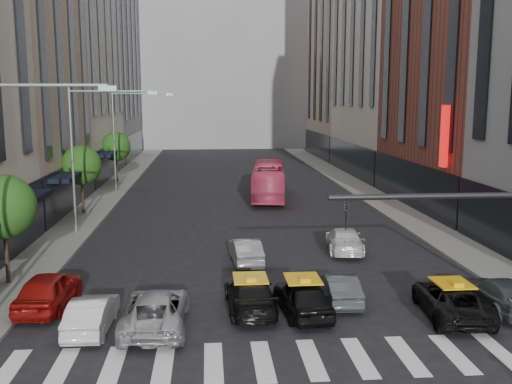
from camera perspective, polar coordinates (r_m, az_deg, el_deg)
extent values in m
plane|color=black|center=(18.07, 4.51, -18.46)|extent=(160.00, 160.00, 0.00)
cube|color=slate|center=(47.34, -15.51, -1.15)|extent=(3.00, 96.00, 0.15)
cube|color=slate|center=(48.63, 12.18, -0.75)|extent=(3.00, 96.00, 0.15)
cube|color=tan|center=(46.17, -23.54, 13.04)|extent=(8.00, 16.00, 24.00)
cube|color=beige|center=(64.11, -18.59, 17.47)|extent=(8.00, 20.00, 36.00)
cube|color=gray|center=(82.28, -15.31, 13.61)|extent=(8.00, 18.00, 30.00)
cube|color=brown|center=(47.30, 20.43, 14.33)|extent=(8.00, 18.00, 26.00)
cube|color=tan|center=(83.31, 9.05, 13.07)|extent=(8.00, 18.00, 28.00)
cube|color=gray|center=(101.25, -3.44, 14.76)|extent=(30.00, 10.00, 36.00)
cylinder|color=black|center=(28.13, -23.70, -5.23)|extent=(0.18, 0.18, 3.15)
sphere|color=#194C15|center=(27.73, -23.96, -1.35)|extent=(2.88, 2.88, 2.88)
cylinder|color=black|center=(43.26, -16.96, 0.03)|extent=(0.18, 0.18, 3.15)
sphere|color=#194C15|center=(43.00, -17.08, 2.58)|extent=(2.88, 2.88, 2.88)
cylinder|color=black|center=(58.85, -13.75, 2.54)|extent=(0.18, 0.18, 3.15)
sphere|color=#194C15|center=(58.66, -13.82, 4.42)|extent=(2.88, 2.88, 2.88)
cylinder|color=gray|center=(20.60, -21.58, 9.90)|extent=(5.00, 0.12, 0.12)
cube|color=gray|center=(20.03, -14.59, 10.00)|extent=(0.60, 0.25, 0.18)
cylinder|color=gray|center=(36.90, -17.88, 3.03)|extent=(0.16, 0.16, 9.00)
cylinder|color=gray|center=(36.23, -14.30, 9.74)|extent=(5.00, 0.12, 0.12)
cube|color=gray|center=(35.91, -10.30, 9.72)|extent=(0.60, 0.25, 0.18)
cylinder|color=gray|center=(52.55, -14.00, 4.96)|extent=(0.16, 0.16, 9.00)
cylinder|color=gray|center=(52.08, -11.43, 9.64)|extent=(5.00, 0.12, 0.12)
cube|color=gray|center=(51.86, -8.65, 9.61)|extent=(0.60, 0.25, 0.18)
cylinder|color=black|center=(17.08, 23.87, -0.28)|extent=(10.00, 0.16, 0.16)
imported|color=black|center=(15.53, 9.00, -2.36)|extent=(0.13, 0.16, 0.80)
cube|color=red|center=(38.97, 18.33, 5.31)|extent=(0.30, 0.70, 4.00)
imported|color=maroon|center=(24.87, -20.04, -9.17)|extent=(2.04, 4.57, 1.53)
imported|color=#BABABA|center=(22.16, -16.08, -11.59)|extent=(1.46, 3.91, 1.28)
imported|color=#A9A8AD|center=(21.83, -10.02, -11.54)|extent=(2.35, 5.00, 1.38)
imported|color=black|center=(23.17, -0.57, -10.21)|extent=(2.04, 4.64, 1.33)
imported|color=black|center=(22.86, 4.68, -10.39)|extent=(2.12, 4.33, 1.42)
imported|color=#373A3E|center=(24.38, 8.27, -9.43)|extent=(1.35, 3.74, 1.23)
imported|color=black|center=(23.85, 18.93, -10.16)|extent=(2.66, 4.96, 1.32)
imported|color=#3E4145|center=(25.27, 23.20, -9.35)|extent=(1.81, 4.45, 1.29)
imported|color=#A0A0A5|center=(29.57, -1.05, -5.89)|extent=(1.69, 4.05, 1.30)
imported|color=silver|center=(32.13, 8.82, -4.73)|extent=(2.45, 4.81, 1.34)
imported|color=#D73F63|center=(48.38, 1.28, 1.14)|extent=(3.83, 11.12, 3.03)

